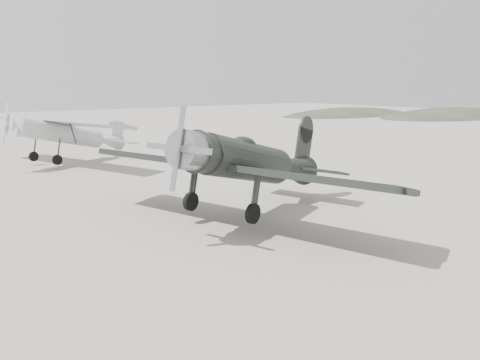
% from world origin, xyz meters
% --- Properties ---
extents(ground, '(160.00, 160.00, 0.00)m').
position_xyz_m(ground, '(0.00, 0.00, 0.00)').
color(ground, gray).
rests_on(ground, ground).
extents(hill_east_north, '(36.00, 18.00, 6.00)m').
position_xyz_m(hill_east_north, '(60.00, 28.00, 0.00)').
color(hill_east_north, '#2C3526').
rests_on(hill_east_north, ground).
extents(hill_northeast, '(32.00, 16.00, 5.20)m').
position_xyz_m(hill_northeast, '(50.00, 40.00, 0.00)').
color(hill_northeast, '#2C3526').
rests_on(hill_northeast, ground).
extents(lowwing_monoplane, '(8.86, 12.18, 3.94)m').
position_xyz_m(lowwing_monoplane, '(0.27, 2.79, 2.08)').
color(lowwing_monoplane, black).
rests_on(lowwing_monoplane, ground).
extents(highwing_monoplane, '(8.64, 11.97, 3.42)m').
position_xyz_m(highwing_monoplane, '(-1.47, 19.32, 2.14)').
color(highwing_monoplane, '#989A9D').
rests_on(highwing_monoplane, ground).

